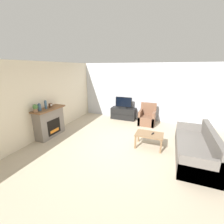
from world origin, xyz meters
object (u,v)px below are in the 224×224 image
Objects in this scene: fireplace at (50,122)px; tv at (124,103)px; mantel_clock at (50,105)px; tv_stand at (123,113)px; mantel_vase_left at (39,107)px; couch at (196,149)px; armchair at (147,118)px; coffee_table at (149,136)px; remote at (153,134)px; mantel_vase_centre_left at (46,105)px; potted_plant at (35,108)px.

tv is (1.99, 2.85, 0.27)m from fireplace.
mantel_clock is 3.48m from tv_stand.
mantel_vase_left is 0.12× the size of couch.
mantel_clock reaches higher than fireplace.
coffee_table is (0.37, -2.08, 0.09)m from armchair.
couch is at bearing 6.04° from remote.
fireplace is at bearing 92.55° from mantel_vase_left.
mantel_clock is at bearing -125.78° from tv_stand.
tv_stand is 1.29× the size of armchair.
mantel_vase_centre_left reaches higher than tv.
mantel_clock is at bearing -177.46° from couch.
mantel_vase_left reaches higher than armchair.
mantel_vase_left is 0.84× the size of mantel_vase_centre_left.
fireplace is 0.62m from mantel_clock.
coffee_table is 5.51× the size of remote.
coffee_table is at bearing -138.48° from remote.
tv is 3.89m from couch.
potted_plant reaches higher than fireplace.
tv_stand is 0.53× the size of couch.
remote is (3.66, 0.92, -0.74)m from mantel_vase_left.
coffee_table is (3.56, 0.58, -0.84)m from mantel_vase_centre_left.
coffee_table is 0.38× the size of couch.
potted_plant reaches higher than mantel_clock.
mantel_vase_centre_left is at bearing 90.00° from potted_plant.
mantel_clock is 0.66m from potted_plant.
coffee_table is (1.59, -2.36, -0.43)m from tv.
tv_stand is (1.99, 2.86, -0.27)m from fireplace.
mantel_vase_left reaches higher than couch.
coffee_table is at bearing -79.87° from armchair.
coffee_table is (3.56, 0.87, -0.82)m from mantel_vase_left.
mantel_clock is at bearing 82.04° from fireplace.
fireplace is 8.37× the size of mantel_clock.
potted_plant is 4.55m from armchair.
armchair is at bearing 39.92° from mantel_vase_centre_left.
mantel_vase_centre_left reaches higher than potted_plant.
mantel_vase_centre_left reaches higher than couch.
fireplace is 1.52× the size of tv.
potted_plant reaches higher than remote.
fireplace is 0.76m from mantel_vase_left.
fireplace is 3.49m from tv.
fireplace is at bearing 91.80° from potted_plant.
potted_plant reaches higher than tv.
mantel_vase_centre_left is 0.44m from potted_plant.
mantel_clock is at bearing -125.81° from tv.
couch is (2.92, -2.51, -0.54)m from tv.
tv is at bearing 55.17° from fireplace.
coffee_table is 1.34m from couch.
mantel_vase_centre_left is at bearing -123.74° from tv.
fireplace is 3.61m from coffee_table.
remote is at bearing 16.34° from potted_plant.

